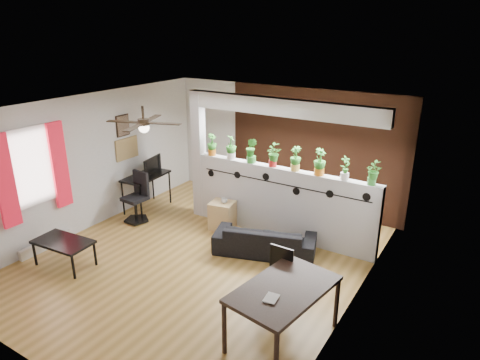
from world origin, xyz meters
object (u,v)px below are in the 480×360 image
object	(u,v)px
coffee_table	(63,243)
potted_plant_0	(212,144)
potted_plant_4	(296,158)
cube_shelf	(222,215)
potted_plant_7	(373,173)
sofa	(265,240)
folding_chair	(278,274)
computer_desk	(146,178)
potted_plant_3	(273,155)
ceiling_fan	(144,124)
potted_plant_2	(251,150)
potted_plant_6	(345,167)
cup	(224,201)
office_chair	(137,200)
potted_plant_1	(231,146)
dining_table	(284,293)
potted_plant_5	(320,161)

from	to	relation	value
coffee_table	potted_plant_0	bearing A→B (deg)	70.69
potted_plant_4	cube_shelf	size ratio (longest dim) A/B	0.80
potted_plant_7	sofa	bearing A→B (deg)	-154.39
folding_chair	sofa	bearing A→B (deg)	125.18
computer_desk	cube_shelf	bearing A→B (deg)	1.53
potted_plant_3	folding_chair	distance (m)	2.55
ceiling_fan	potted_plant_2	bearing A→B (deg)	62.86
sofa	coffee_table	world-z (taller)	sofa
potted_plant_6	cup	world-z (taller)	potted_plant_6
potted_plant_2	office_chair	world-z (taller)	potted_plant_2
sofa	cup	distance (m)	1.23
potted_plant_0	potted_plant_3	distance (m)	1.35
coffee_table	potted_plant_1	bearing A→B (deg)	63.05
potted_plant_4	ceiling_fan	bearing A→B (deg)	-135.41
folding_chair	potted_plant_4	bearing A→B (deg)	109.64
potted_plant_4	folding_chair	size ratio (longest dim) A/B	0.47
potted_plant_2	potted_plant_7	world-z (taller)	potted_plant_2
potted_plant_3	potted_plant_7	world-z (taller)	potted_plant_3
potted_plant_3	computer_desk	world-z (taller)	potted_plant_3
potted_plant_4	dining_table	world-z (taller)	potted_plant_4
potted_plant_4	potted_plant_6	world-z (taller)	potted_plant_4
potted_plant_7	sofa	world-z (taller)	potted_plant_7
sofa	dining_table	bearing A→B (deg)	106.48
ceiling_fan	office_chair	size ratio (longest dim) A/B	1.18
office_chair	dining_table	xyz separation A→B (m)	(4.08, -1.61, 0.24)
potted_plant_0	potted_plant_6	bearing A→B (deg)	0.00
computer_desk	dining_table	xyz separation A→B (m)	(4.34, -2.17, -0.01)
office_chair	dining_table	world-z (taller)	office_chair
computer_desk	office_chair	distance (m)	0.66
ceiling_fan	dining_table	world-z (taller)	ceiling_fan
cube_shelf	potted_plant_3	bearing A→B (deg)	11.38
cup	dining_table	world-z (taller)	dining_table
potted_plant_3	office_chair	xyz separation A→B (m)	(-2.56, -0.95, -1.12)
potted_plant_4	sofa	distance (m)	1.54
potted_plant_0	coffee_table	bearing A→B (deg)	-109.31
cup	office_chair	bearing A→B (deg)	-160.47
potted_plant_3	potted_plant_5	distance (m)	0.90
potted_plant_0	coffee_table	distance (m)	3.25
ceiling_fan	potted_plant_7	size ratio (longest dim) A/B	3.07
cube_shelf	coffee_table	world-z (taller)	cube_shelf
potted_plant_4	potted_plant_5	size ratio (longest dim) A/B	0.94
potted_plant_1	dining_table	distance (m)	3.64
potted_plant_3	dining_table	bearing A→B (deg)	-59.32
ceiling_fan	cube_shelf	world-z (taller)	ceiling_fan
potted_plant_2	potted_plant_4	size ratio (longest dim) A/B	1.08
sofa	computer_desk	bearing A→B (deg)	-24.39
potted_plant_7	ceiling_fan	bearing A→B (deg)	-150.49
potted_plant_7	cube_shelf	world-z (taller)	potted_plant_7
ceiling_fan	potted_plant_5	world-z (taller)	ceiling_fan
potted_plant_6	potted_plant_7	size ratio (longest dim) A/B	1.04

